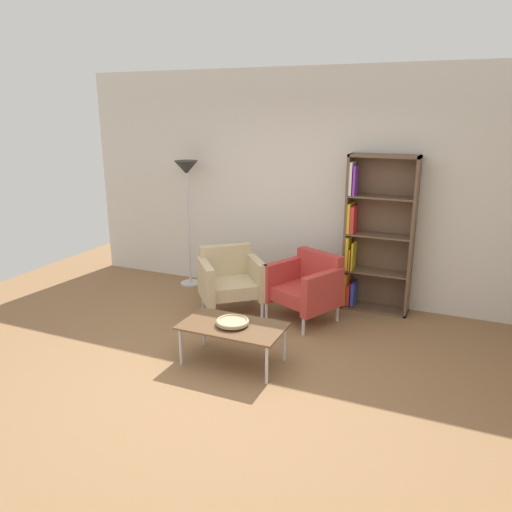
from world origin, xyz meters
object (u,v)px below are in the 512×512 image
object	(u,v)px
bookshelf_tall	(373,237)
floor_lamp_torchiere	(187,183)
armchair_near_window	(306,285)
armchair_corner_red	(230,279)
coffee_table_low	(233,328)
decorative_bowl	(233,322)

from	to	relation	value
bookshelf_tall	floor_lamp_torchiere	size ratio (longest dim) A/B	1.09
armchair_near_window	bookshelf_tall	bearing A→B (deg)	70.30
floor_lamp_torchiere	armchair_near_window	bearing A→B (deg)	-15.34
armchair_near_window	armchair_corner_red	bearing A→B (deg)	-146.52
coffee_table_low	armchair_near_window	bearing A→B (deg)	76.56
armchair_corner_red	armchair_near_window	size ratio (longest dim) A/B	1.04
bookshelf_tall	armchair_near_window	world-z (taller)	bookshelf_tall
bookshelf_tall	decorative_bowl	size ratio (longest dim) A/B	5.94
bookshelf_tall	armchair_near_window	bearing A→B (deg)	-134.75
decorative_bowl	armchair_corner_red	xyz separation A→B (m)	(-0.61, 1.18, -0.02)
coffee_table_low	armchair_near_window	distance (m)	1.36
coffee_table_low	armchair_near_window	world-z (taller)	armchair_near_window
bookshelf_tall	coffee_table_low	world-z (taller)	bookshelf_tall
bookshelf_tall	armchair_corner_red	xyz separation A→B (m)	(-1.56, -0.77, -0.50)
coffee_table_low	decorative_bowl	size ratio (longest dim) A/B	3.12
coffee_table_low	floor_lamp_torchiere	distance (m)	2.65
armchair_corner_red	floor_lamp_torchiere	distance (m)	1.55
armchair_near_window	floor_lamp_torchiere	world-z (taller)	floor_lamp_torchiere
coffee_table_low	armchair_corner_red	distance (m)	1.33
bookshelf_tall	floor_lamp_torchiere	xyz separation A→B (m)	(-2.51, -0.12, 0.53)
coffee_table_low	armchair_corner_red	world-z (taller)	armchair_corner_red
armchair_near_window	coffee_table_low	bearing A→B (deg)	-78.38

